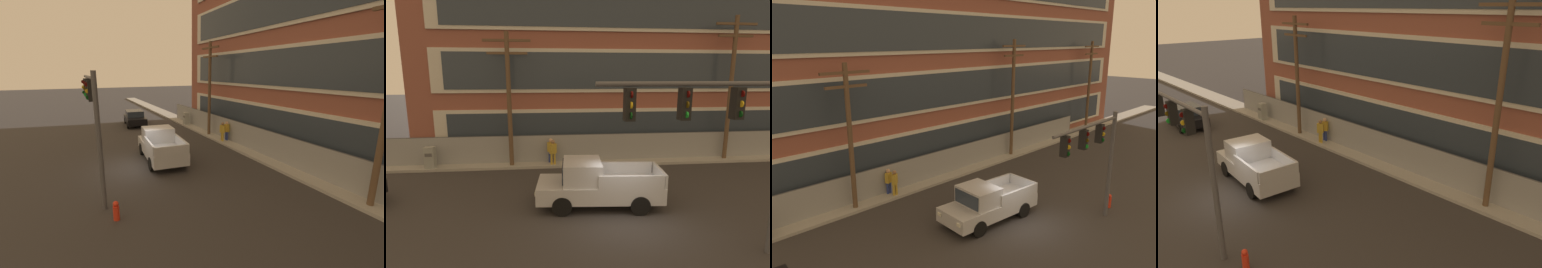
# 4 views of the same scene
# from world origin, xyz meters

# --- Properties ---
(ground_plane) EXTENTS (160.00, 160.00, 0.00)m
(ground_plane) POSITION_xyz_m (0.00, 0.00, 0.00)
(ground_plane) COLOR #333030
(sidewalk_building_side) EXTENTS (80.00, 1.75, 0.16)m
(sidewalk_building_side) POSITION_xyz_m (0.00, 7.72, 0.08)
(sidewalk_building_side) COLOR #9E9B93
(sidewalk_building_side) RESTS_ON ground
(chain_link_fence) EXTENTS (32.42, 0.06, 1.87)m
(chain_link_fence) POSITION_xyz_m (2.17, 7.85, 0.95)
(chain_link_fence) COLOR gray
(chain_link_fence) RESTS_ON ground
(traffic_signal_mast) EXTENTS (5.73, 0.43, 5.62)m
(traffic_signal_mast) POSITION_xyz_m (2.08, -2.63, 4.12)
(traffic_signal_mast) COLOR #4C4C51
(traffic_signal_mast) RESTS_ON ground
(pickup_truck_silver) EXTENTS (5.43, 2.47, 2.01)m
(pickup_truck_silver) POSITION_xyz_m (-0.94, 1.43, 0.95)
(pickup_truck_silver) COLOR #B2B5BA
(pickup_truck_silver) RESTS_ON ground
(sedan_black) EXTENTS (4.39, 2.28, 1.56)m
(sedan_black) POSITION_xyz_m (-12.53, 2.42, 0.80)
(sedan_black) COLOR black
(sedan_black) RESTS_ON ground
(utility_pole_near_corner) EXTENTS (2.68, 0.26, 7.97)m
(utility_pole_near_corner) POSITION_xyz_m (-5.18, 7.31, 4.47)
(utility_pole_near_corner) COLOR brown
(utility_pole_near_corner) RESTS_ON ground
(utility_pole_midblock) EXTENTS (2.61, 0.26, 9.10)m
(utility_pole_midblock) POSITION_xyz_m (8.62, 7.43, 5.05)
(utility_pole_midblock) COLOR brown
(utility_pole_midblock) RESTS_ON ground
(electrical_cabinet) EXTENTS (0.56, 0.50, 1.43)m
(electrical_cabinet) POSITION_xyz_m (-9.87, 7.19, 0.72)
(electrical_cabinet) COLOR #939993
(electrical_cabinet) RESTS_ON ground
(pedestrian_near_cabinet) EXTENTS (0.46, 0.43, 1.69)m
(pedestrian_near_cabinet) POSITION_xyz_m (-2.67, 7.15, 0.97)
(pedestrian_near_cabinet) COLOR #B7932D
(pedestrian_near_cabinet) RESTS_ON ground
(pedestrian_by_fence) EXTENTS (0.46, 0.38, 1.69)m
(pedestrian_by_fence) POSITION_xyz_m (-2.78, 7.62, 0.97)
(pedestrian_by_fence) COLOR navy
(pedestrian_by_fence) RESTS_ON ground
(fire_hydrant) EXTENTS (0.24, 0.24, 0.78)m
(fire_hydrant) POSITION_xyz_m (5.01, -2.32, 0.38)
(fire_hydrant) COLOR red
(fire_hydrant) RESTS_ON ground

